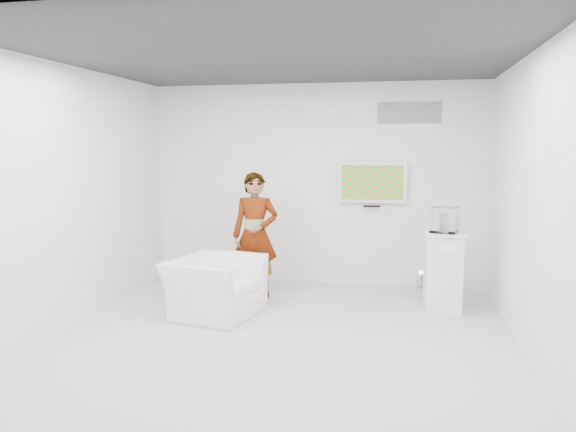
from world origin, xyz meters
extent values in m
cube|color=#A7A199|center=(0.00, 0.00, 0.01)|extent=(5.00, 5.00, 0.01)
cube|color=#2D2D2F|center=(0.00, 0.00, 3.00)|extent=(5.00, 5.00, 0.01)
cube|color=silver|center=(0.00, 2.50, 1.50)|extent=(5.00, 0.01, 3.00)
cube|color=silver|center=(0.00, -2.50, 1.50)|extent=(5.00, 0.01, 3.00)
cube|color=silver|center=(-2.50, 0.00, 1.50)|extent=(0.01, 5.00, 3.00)
cube|color=silver|center=(2.50, 0.00, 1.50)|extent=(0.01, 5.00, 3.00)
cube|color=silver|center=(0.85, 2.45, 1.55)|extent=(1.00, 0.08, 0.60)
cube|color=slate|center=(1.35, 2.49, 2.55)|extent=(0.90, 0.02, 0.30)
imported|color=white|center=(-0.68, 1.52, 0.86)|extent=(0.67, 0.48, 1.73)
imported|color=white|center=(-0.96, 0.59, 0.36)|extent=(1.18, 1.28, 0.71)
cube|color=silver|center=(1.81, 1.34, 0.50)|extent=(0.51, 0.51, 1.01)
cylinder|color=silver|center=(1.58, 2.34, 0.14)|extent=(0.22, 0.22, 0.27)
cube|color=silver|center=(1.81, 1.34, 1.16)|extent=(0.38, 0.38, 0.31)
cube|color=silver|center=(1.81, 1.34, 1.13)|extent=(0.09, 0.18, 0.24)
cube|color=silver|center=(-0.45, 1.70, 1.55)|extent=(0.05, 0.15, 0.04)
camera|label=1|loc=(1.25, -5.84, 2.07)|focal=35.00mm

